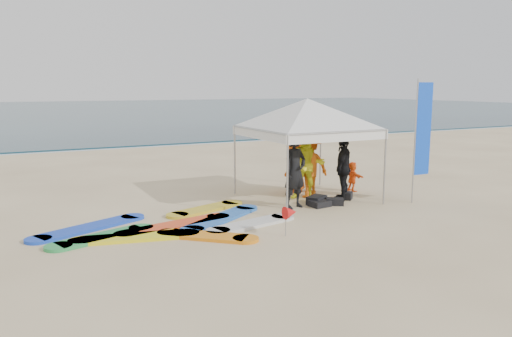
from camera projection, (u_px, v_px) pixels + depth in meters
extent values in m
plane|color=beige|center=(338.00, 246.00, 9.85)|extent=(120.00, 120.00, 0.00)
cube|color=#0C2633|center=(52.00, 111.00, 62.55)|extent=(160.00, 84.00, 0.08)
cube|color=silver|center=(128.00, 147.00, 25.84)|extent=(160.00, 1.20, 0.01)
imported|color=black|center=(295.00, 171.00, 12.77)|extent=(0.79, 0.62, 1.92)
imported|color=#F5F522|center=(308.00, 165.00, 13.72)|extent=(1.17, 1.08, 1.94)
imported|color=#DA5C13|center=(309.00, 166.00, 14.01)|extent=(1.21, 0.75, 1.80)
imported|color=black|center=(343.00, 168.00, 13.67)|extent=(1.08, 1.00, 1.78)
imported|color=#D15012|center=(296.00, 165.00, 14.77)|extent=(0.92, 0.78, 1.60)
imported|color=#FF5D16|center=(352.00, 177.00, 14.90)|extent=(0.32, 0.84, 0.89)
cylinder|color=#A5A5A8|center=(235.00, 160.00, 14.42)|extent=(0.05, 0.05, 1.99)
cylinder|color=#A5A5A8|center=(320.00, 154.00, 15.76)|extent=(0.05, 0.05, 1.99)
cylinder|color=#A5A5A8|center=(287.00, 177.00, 11.80)|extent=(0.05, 0.05, 1.99)
cylinder|color=#A5A5A8|center=(385.00, 167.00, 13.14)|extent=(0.05, 0.05, 1.99)
cube|color=white|center=(340.00, 137.00, 12.33)|extent=(3.08, 0.02, 0.24)
cube|color=white|center=(280.00, 128.00, 14.95)|extent=(3.08, 0.02, 0.24)
cube|color=white|center=(258.00, 135.00, 12.97)|extent=(0.02, 3.08, 0.24)
cube|color=white|center=(351.00, 130.00, 14.31)|extent=(0.02, 3.08, 0.24)
pyramid|color=white|center=(307.00, 98.00, 13.49)|extent=(4.22, 4.22, 0.80)
cylinder|color=#A5A5A8|center=(415.00, 142.00, 13.21)|extent=(0.04, 0.04, 3.31)
cube|color=blue|center=(423.00, 129.00, 13.28)|extent=(0.52, 0.03, 2.46)
cylinder|color=#A5A5A8|center=(286.00, 222.00, 10.42)|extent=(0.02, 0.02, 0.60)
cone|color=red|center=(291.00, 212.00, 10.45)|extent=(0.28, 0.28, 0.28)
cube|color=black|center=(317.00, 200.00, 13.31)|extent=(0.66, 0.59, 0.22)
cube|color=black|center=(335.00, 202.00, 13.21)|extent=(0.55, 0.50, 0.18)
cube|color=black|center=(320.00, 204.00, 13.04)|extent=(0.54, 0.46, 0.16)
cube|color=black|center=(347.00, 196.00, 13.87)|extent=(0.44, 0.43, 0.20)
cube|color=yellow|center=(135.00, 237.00, 10.27)|extent=(2.18, 1.00, 0.07)
cube|color=#268C44|center=(102.00, 237.00, 10.29)|extent=(1.92, 1.07, 0.07)
cube|color=gold|center=(206.00, 209.00, 12.63)|extent=(1.87, 1.08, 0.07)
cube|color=orange|center=(207.00, 236.00, 10.35)|extent=(1.61, 1.52, 0.07)
cube|color=blue|center=(222.00, 218.00, 11.76)|extent=(2.21, 1.68, 0.07)
cube|color=silver|center=(252.00, 224.00, 11.27)|extent=(1.93, 0.91, 0.07)
cube|color=#E3441A|center=(175.00, 225.00, 11.16)|extent=(2.38, 0.97, 0.07)
cube|color=#163DBF|center=(89.00, 228.00, 10.97)|extent=(2.34, 1.40, 0.07)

